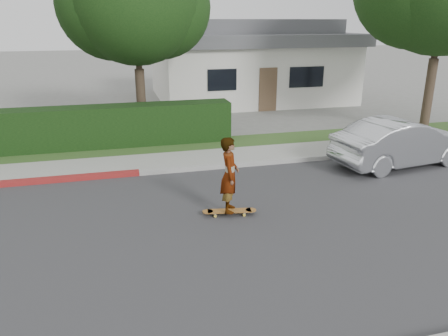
{
  "coord_description": "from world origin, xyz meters",
  "views": [
    {
      "loc": [
        0.4,
        -8.11,
        4.33
      ],
      "look_at": [
        2.83,
        1.29,
        1.0
      ],
      "focal_mm": 35.0,
      "sensor_mm": 36.0,
      "label": 1
    }
  ],
  "objects": [
    {
      "name": "ground",
      "position": [
        0.0,
        0.0,
        0.0
      ],
      "size": [
        120.0,
        120.0,
        0.0
      ],
      "primitive_type": "plane",
      "color": "slate",
      "rests_on": "ground"
    },
    {
      "name": "road",
      "position": [
        0.0,
        0.0,
        0.01
      ],
      "size": [
        60.0,
        8.0,
        0.01
      ],
      "primitive_type": "cube",
      "color": "#2D2D30",
      "rests_on": "ground"
    },
    {
      "name": "curb_far",
      "position": [
        0.0,
        4.1,
        0.07
      ],
      "size": [
        60.0,
        0.2,
        0.15
      ],
      "primitive_type": "cube",
      "color": "#9E9E99",
      "rests_on": "ground"
    },
    {
      "name": "sidewalk_far",
      "position": [
        0.0,
        5.0,
        0.06
      ],
      "size": [
        60.0,
        1.6,
        0.12
      ],
      "primitive_type": "cube",
      "color": "gray",
      "rests_on": "ground"
    },
    {
      "name": "planting_strip",
      "position": [
        0.0,
        6.6,
        0.05
      ],
      "size": [
        60.0,
        1.6,
        0.1
      ],
      "primitive_type": "cube",
      "color": "#2D4C1E",
      "rests_on": "ground"
    },
    {
      "name": "hedge",
      "position": [
        -3.0,
        7.2,
        0.75
      ],
      "size": [
        15.0,
        1.0,
        1.5
      ],
      "primitive_type": "cube",
      "color": "black",
      "rests_on": "ground"
    },
    {
      "name": "tree_center",
      "position": [
        1.49,
        9.19,
        4.9
      ],
      "size": [
        5.66,
        4.84,
        7.44
      ],
      "color": "#33261C",
      "rests_on": "ground"
    },
    {
      "name": "house",
      "position": [
        8.0,
        16.0,
        2.1
      ],
      "size": [
        10.6,
        8.6,
        4.3
      ],
      "color": "beige",
      "rests_on": "ground"
    },
    {
      "name": "skateboard",
      "position": [
        2.83,
        0.79,
        0.11
      ],
      "size": [
        1.27,
        0.45,
        0.12
      ],
      "rotation": [
        0.0,
        0.0,
        -0.17
      ],
      "color": "gold",
      "rests_on": "ground"
    },
    {
      "name": "skateboarder",
      "position": [
        2.83,
        0.79,
        1.0
      ],
      "size": [
        0.58,
        0.73,
        1.75
      ],
      "primitive_type": "imported",
      "rotation": [
        0.0,
        0.0,
        1.28
      ],
      "color": "white",
      "rests_on": "skateboard"
    },
    {
      "name": "car_silver",
      "position": [
        8.93,
        3.03,
        0.73
      ],
      "size": [
        4.6,
        2.15,
        1.46
      ],
      "primitive_type": "imported",
      "rotation": [
        0.0,
        0.0,
        1.71
      ],
      "color": "silver",
      "rests_on": "ground"
    }
  ]
}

